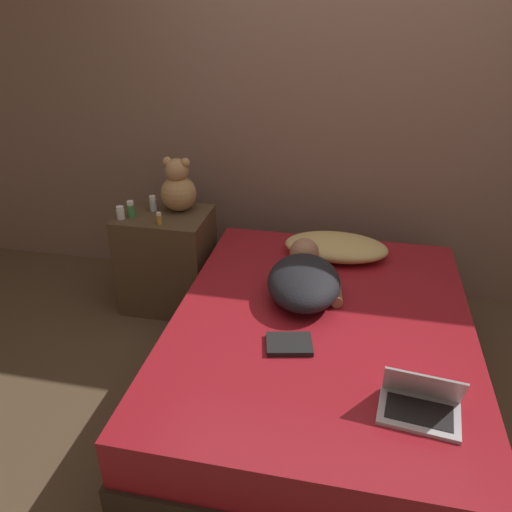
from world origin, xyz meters
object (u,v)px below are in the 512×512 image
at_px(person_lying, 305,278).
at_px(bottle_white, 120,213).
at_px(book, 289,344).
at_px(pillow, 336,247).
at_px(bottle_clear, 153,204).
at_px(bottle_green, 131,209).
at_px(teddy_bear, 178,188).
at_px(laptop, 420,403).
at_px(bottle_amber, 159,218).

xyz_separation_m(person_lying, bottle_white, (-1.18, 0.36, 0.11)).
xyz_separation_m(bottle_white, book, (1.17, -0.82, -0.19)).
relative_size(person_lying, book, 2.99).
xyz_separation_m(pillow, person_lying, (-0.13, -0.44, 0.03)).
bearing_deg(bottle_clear, bottle_green, -128.16).
distance_m(teddy_bear, bottle_clear, 0.19).
distance_m(teddy_bear, bottle_white, 0.39).
xyz_separation_m(bottle_clear, book, (1.02, -0.98, -0.19)).
bearing_deg(laptop, pillow, 115.09).
distance_m(teddy_bear, bottle_amber, 0.26).
bearing_deg(laptop, bottle_amber, 150.02).
distance_m(person_lying, teddy_bear, 1.06).
height_order(person_lying, book, person_lying).
height_order(bottle_white, book, bottle_white).
distance_m(bottle_green, bottle_amber, 0.22).
distance_m(laptop, bottle_amber, 1.81).
bearing_deg(book, pillow, 80.83).
xyz_separation_m(bottle_white, bottle_amber, (0.26, -0.02, -0.00)).
xyz_separation_m(bottle_white, bottle_clear, (0.15, 0.16, 0.01)).
distance_m(pillow, bottle_white, 1.32).
distance_m(laptop, book, 0.61).
xyz_separation_m(bottle_amber, book, (0.91, -0.79, -0.18)).
bearing_deg(pillow, bottle_white, -176.63).
xyz_separation_m(person_lying, bottle_green, (-1.13, 0.40, 0.12)).
relative_size(bottle_white, bottle_clear, 0.81).
distance_m(laptop, bottle_green, 2.01).
distance_m(person_lying, bottle_clear, 1.16).
height_order(person_lying, bottle_clear, bottle_clear).
bearing_deg(bottle_clear, bottle_white, -132.60).
bearing_deg(bottle_green, person_lying, -19.65).
distance_m(laptop, bottle_white, 2.03).
height_order(teddy_bear, bottle_green, teddy_bear).
relative_size(laptop, book, 1.38).
distance_m(bottle_clear, book, 1.43).
height_order(person_lying, laptop, laptop).
height_order(bottle_clear, book, bottle_clear).
xyz_separation_m(person_lying, book, (-0.01, -0.46, -0.08)).
height_order(pillow, book, pillow).
distance_m(laptop, bottle_clear, 2.01).
bearing_deg(bottle_amber, person_lying, -20.24).
xyz_separation_m(pillow, bottle_clear, (-1.16, 0.08, 0.14)).
xyz_separation_m(pillow, book, (-0.14, -0.90, -0.05)).
height_order(pillow, laptop, laptop).
height_order(bottle_white, bottle_green, bottle_green).
height_order(bottle_white, bottle_clear, bottle_clear).
height_order(laptop, book, laptop).
distance_m(bottle_white, bottle_amber, 0.26).
height_order(pillow, person_lying, person_lying).
xyz_separation_m(bottle_white, bottle_green, (0.05, 0.04, 0.01)).
bearing_deg(person_lying, bottle_white, 156.33).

